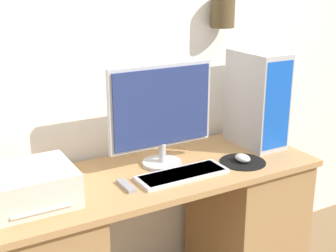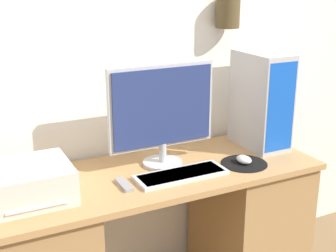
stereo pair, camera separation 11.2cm
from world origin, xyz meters
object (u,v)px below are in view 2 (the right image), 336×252
at_px(monitor, 162,111).
at_px(printer, 29,183).
at_px(computer_tower, 261,100).
at_px(keyboard, 181,175).
at_px(remote_control, 124,185).
at_px(mouse, 244,159).

distance_m(monitor, printer, 0.69).
relative_size(computer_tower, printer, 1.49).
distance_m(keyboard, remote_control, 0.28).
bearing_deg(remote_control, monitor, 30.15).
distance_m(computer_tower, printer, 1.26).
height_order(monitor, keyboard, monitor).
bearing_deg(computer_tower, remote_control, -169.63).
bearing_deg(mouse, monitor, 154.16).
height_order(mouse, computer_tower, computer_tower).
relative_size(monitor, remote_control, 3.99).
relative_size(printer, remote_control, 2.54).
bearing_deg(monitor, computer_tower, 0.23).
distance_m(mouse, printer, 1.02).
height_order(keyboard, remote_control, keyboard).
distance_m(keyboard, printer, 0.68).
xyz_separation_m(monitor, keyboard, (0.01, -0.17, -0.26)).
xyz_separation_m(monitor, printer, (-0.66, -0.09, -0.20)).
bearing_deg(keyboard, computer_tower, 17.10).
xyz_separation_m(computer_tower, remote_control, (-0.85, -0.16, -0.25)).
bearing_deg(remote_control, computer_tower, 10.37).
bearing_deg(computer_tower, printer, -175.72).
relative_size(computer_tower, remote_control, 3.78).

